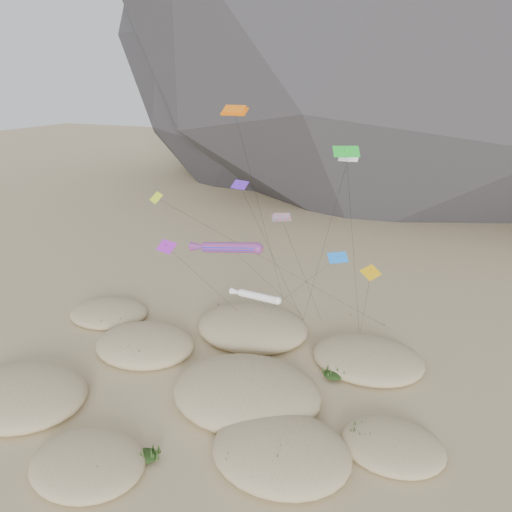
# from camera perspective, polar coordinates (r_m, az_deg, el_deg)

# --- Properties ---
(ground) EXTENTS (500.00, 500.00, 0.00)m
(ground) POSITION_cam_1_polar(r_m,az_deg,el_deg) (54.22, -6.96, -16.79)
(ground) COLOR #CCB789
(ground) RESTS_ON ground
(dunes) EXTENTS (51.95, 38.80, 3.91)m
(dunes) POSITION_cam_1_polar(r_m,az_deg,el_deg) (57.93, -5.25, -13.18)
(dunes) COLOR #CCB789
(dunes) RESTS_ON ground
(dune_grass) EXTENTS (41.98, 28.50, 1.45)m
(dune_grass) POSITION_cam_1_polar(r_m,az_deg,el_deg) (56.20, -6.71, -14.27)
(dune_grass) COLOR black
(dune_grass) RESTS_ON ground
(kite_stakes) EXTENTS (23.92, 7.76, 0.30)m
(kite_stakes) POSITION_cam_1_polar(r_m,az_deg,el_deg) (71.53, 4.37, -6.84)
(kite_stakes) COLOR #3F2D1E
(kite_stakes) RESTS_ON ground
(rainbow_tube_kite) EXTENTS (9.86, 14.13, 14.72)m
(rainbow_tube_kite) POSITION_cam_1_polar(r_m,az_deg,el_deg) (57.31, -3.26, 0.98)
(rainbow_tube_kite) COLOR #ED3D18
(rainbow_tube_kite) RESTS_ON ground
(white_tube_kite) EXTENTS (7.51, 15.57, 9.93)m
(white_tube_kite) POSITION_cam_1_polar(r_m,az_deg,el_deg) (55.50, 0.02, -4.61)
(white_tube_kite) COLOR white
(white_tube_kite) RESTS_ON ground
(orange_parafoil) EXTENTS (2.88, 18.06, 29.43)m
(orange_parafoil) POSITION_cam_1_polar(r_m,az_deg,el_deg) (53.82, -2.38, 15.92)
(orange_parafoil) COLOR #DB5F0B
(orange_parafoil) RESTS_ON ground
(multi_parafoil) EXTENTS (2.36, 14.41, 18.71)m
(multi_parafoil) POSITION_cam_1_polar(r_m,az_deg,el_deg) (52.74, 3.02, 4.21)
(multi_parafoil) COLOR #FF1C1A
(multi_parafoil) RESTS_ON ground
(delta_kites) EXTENTS (26.61, 19.01, 25.69)m
(delta_kites) POSITION_cam_1_polar(r_m,az_deg,el_deg) (52.86, 2.56, 4.60)
(delta_kites) COLOR white
(delta_kites) RESTS_ON ground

